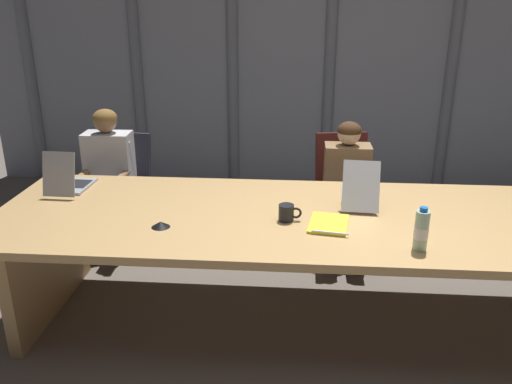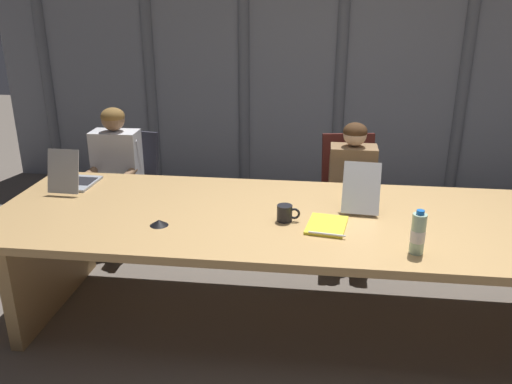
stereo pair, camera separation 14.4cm
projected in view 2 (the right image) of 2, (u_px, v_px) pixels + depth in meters
ground_plane at (351, 323)px, 3.46m from camera, size 15.24×15.24×0.00m
conference_table at (357, 238)px, 3.24m from camera, size 4.55×1.28×0.75m
curtain_backdrop at (348, 59)px, 5.48m from camera, size 7.62×0.17×2.80m
laptop_left_end at (74, 179)px, 3.69m from camera, size 0.23×0.40×0.31m
laptop_left_mid at (361, 194)px, 3.42m from camera, size 0.27×0.52×0.31m
office_chair_left_end at (129, 201)px, 4.60m from camera, size 0.60×0.61×0.92m
office_chair_left_mid at (349, 210)px, 4.38m from camera, size 0.60×0.61×0.95m
person_left_end at (114, 171)px, 4.35m from camera, size 0.40×0.55×1.17m
person_left_mid at (352, 186)px, 4.13m from camera, size 0.37×0.55×1.11m
water_bottle_primary at (418, 234)px, 2.73m from camera, size 0.08×0.08×0.24m
coffee_mug_near at (285, 213)px, 3.14m from camera, size 0.14×0.09×0.10m
conference_mic_left_side at (159, 223)px, 3.09m from camera, size 0.11×0.11×0.03m
spiral_notepad at (327, 225)px, 3.08m from camera, size 0.26×0.33×0.03m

